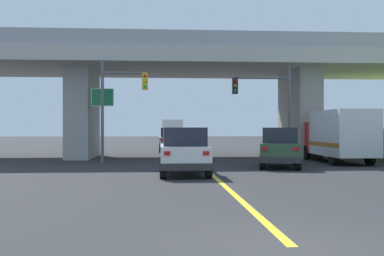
% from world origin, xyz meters
% --- Properties ---
extents(ground, '(160.00, 160.00, 0.00)m').
position_xyz_m(ground, '(0.00, 24.19, 0.00)').
color(ground, '#2B2B2D').
extents(overpass_bridge, '(33.34, 9.32, 7.76)m').
position_xyz_m(overpass_bridge, '(0.00, 24.19, 5.56)').
color(overpass_bridge, '#B7B5AD').
rests_on(overpass_bridge, ground).
extents(lane_divider_stripe, '(0.20, 21.77, 0.01)m').
position_xyz_m(lane_divider_stripe, '(0.00, 10.88, 0.00)').
color(lane_divider_stripe, yellow).
rests_on(lane_divider_stripe, ground).
extents(suv_lead, '(2.05, 4.35, 2.02)m').
position_xyz_m(suv_lead, '(-1.21, 12.19, 1.01)').
color(suv_lead, silver).
rests_on(suv_lead, ground).
extents(suv_crossing, '(2.87, 4.72, 2.02)m').
position_xyz_m(suv_crossing, '(3.83, 15.64, 1.01)').
color(suv_crossing, '#2D4C33').
rests_on(suv_crossing, ground).
extents(box_truck, '(2.33, 6.80, 2.99)m').
position_xyz_m(box_truck, '(8.04, 18.61, 1.58)').
color(box_truck, red).
rests_on(box_truck, ground).
extents(sedan_oncoming, '(2.05, 4.78, 2.02)m').
position_xyz_m(sedan_oncoming, '(-1.29, 31.76, 1.02)').
color(sedan_oncoming, silver).
rests_on(sedan_oncoming, ground).
extents(traffic_signal_nearside, '(3.53, 0.36, 5.68)m').
position_xyz_m(traffic_signal_nearside, '(4.33, 19.82, 3.63)').
color(traffic_signal_nearside, '#56595E').
rests_on(traffic_signal_nearside, ground).
extents(traffic_signal_farside, '(2.67, 0.36, 5.86)m').
position_xyz_m(traffic_signal_farside, '(-4.67, 19.06, 3.68)').
color(traffic_signal_farside, '#56595E').
rests_on(traffic_signal_farside, ground).
extents(highway_sign, '(1.36, 0.17, 4.57)m').
position_xyz_m(highway_sign, '(-5.74, 21.06, 3.30)').
color(highway_sign, '#56595E').
rests_on(highway_sign, ground).
extents(semi_truck_distant, '(2.33, 6.67, 2.94)m').
position_xyz_m(semi_truck_distant, '(-0.84, 47.30, 1.56)').
color(semi_truck_distant, silver).
rests_on(semi_truck_distant, ground).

